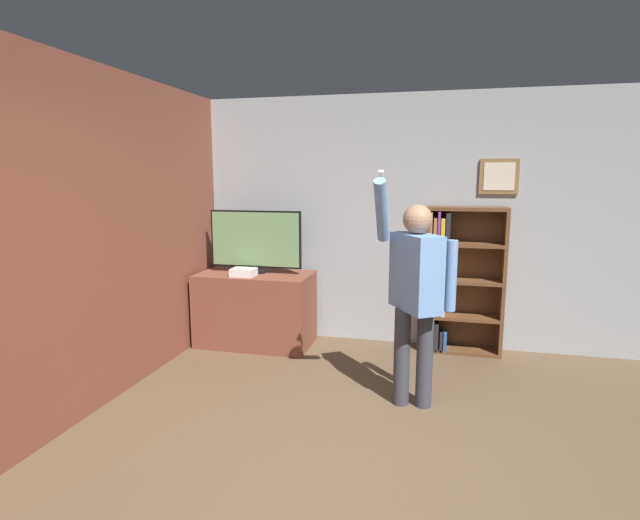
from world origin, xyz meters
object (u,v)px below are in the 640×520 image
object	(u,v)px
bookshelf	(456,281)
television	(256,241)
game_console	(244,272)
person	(415,286)

from	to	relation	value
bookshelf	television	bearing A→B (deg)	-173.77
game_console	bookshelf	distance (m)	2.23
person	television	bearing A→B (deg)	-156.94
television	person	world-z (taller)	person
game_console	bookshelf	xyz separation A→B (m)	(2.19, 0.44, -0.08)
bookshelf	person	bearing A→B (deg)	-104.09
bookshelf	person	distance (m)	1.47
bookshelf	game_console	bearing A→B (deg)	-168.59
game_console	person	bearing A→B (deg)	-27.69
television	bookshelf	world-z (taller)	bookshelf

